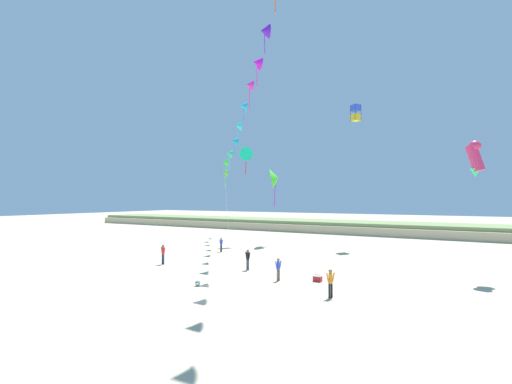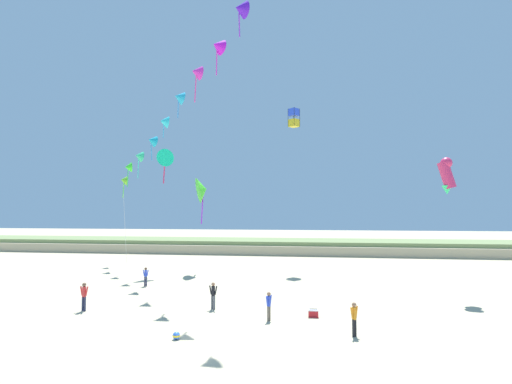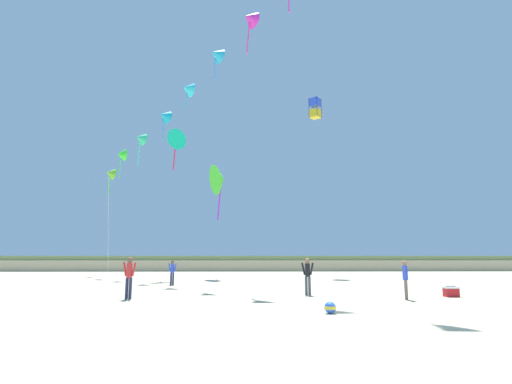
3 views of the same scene
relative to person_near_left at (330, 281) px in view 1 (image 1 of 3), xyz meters
name	(u,v)px [view 1 (image 1 of 3)]	position (x,y,z in m)	size (l,w,h in m)	color
ground_plane	(208,291)	(-6.95, -2.37, -0.95)	(240.00, 240.00, 0.00)	#C1B28E
dune_ridge	(363,227)	(-6.95, 40.42, -0.01)	(120.00, 11.14, 1.87)	tan
person_near_left	(330,281)	(0.00, 0.00, 0.00)	(0.44, 0.48, 1.63)	black
person_near_right	(163,253)	(-15.74, 2.70, 0.04)	(0.60, 0.23, 1.71)	#282D4C
person_mid_center	(248,258)	(-8.10, 4.27, 0.01)	(0.58, 0.23, 1.66)	#474C56
person_far_left	(221,244)	(-15.46, 10.98, -0.06)	(0.54, 0.21, 1.53)	#282D4C
person_far_right	(278,268)	(-4.40, 2.23, -0.04)	(0.32, 0.52, 1.57)	#726656
kite_banner_string	(249,88)	(-10.89, 9.06, 15.56)	(28.06, 32.49, 23.81)	#68C62B
large_kite_low_lead	(275,179)	(-13.19, 19.41, 7.35)	(2.29, 2.91, 4.84)	#48EA29
large_kite_mid_trail	(246,154)	(-16.96, 18.56, 10.56)	(1.81, 1.66, 3.51)	#16E6A3
large_kite_high_solo	(356,113)	(-4.04, 23.57, 15.46)	(1.32, 1.32, 2.01)	gold
large_kite_outer_drift	(475,157)	(7.66, 10.57, 7.82)	(1.39, 0.98, 2.70)	#DE3166
beach_cooler	(318,278)	(-1.97, 3.39, -0.73)	(0.58, 0.41, 0.46)	red
beach_ball	(198,283)	(-8.33, -1.67, -0.77)	(0.36, 0.36, 0.36)	blue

